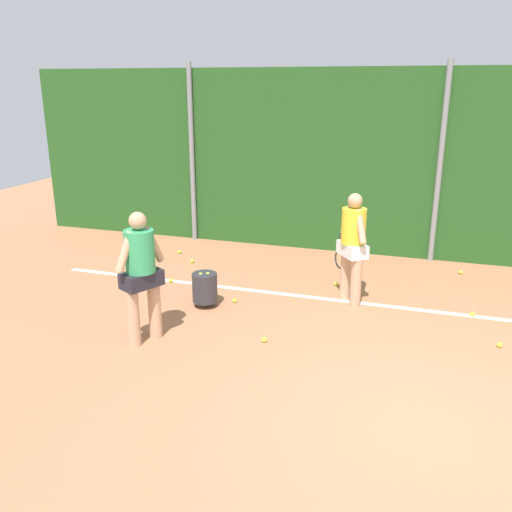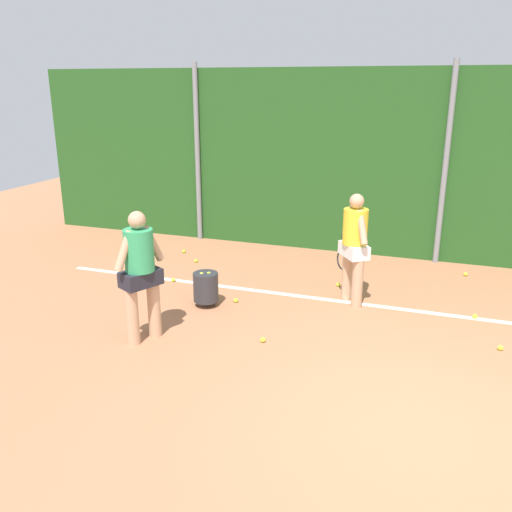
{
  "view_description": "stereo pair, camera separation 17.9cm",
  "coord_description": "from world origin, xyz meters",
  "views": [
    {
      "loc": [
        -0.18,
        -4.61,
        3.08
      ],
      "look_at": [
        -2.24,
        1.83,
        0.91
      ],
      "focal_mm": 37.89,
      "sensor_mm": 36.0,
      "label": 1
    },
    {
      "loc": [
        -0.01,
        -4.55,
        3.08
      ],
      "look_at": [
        -2.24,
        1.83,
        0.91
      ],
      "focal_mm": 37.89,
      "sensor_mm": 36.0,
      "label": 2
    }
  ],
  "objects": [
    {
      "name": "fence_post_center",
      "position": [
        0.0,
        5.24,
        1.73
      ],
      "size": [
        0.1,
        0.1,
        3.46
      ],
      "primitive_type": "cylinder",
      "color": "gray",
      "rests_on": "ground_plane"
    },
    {
      "name": "ball_hopper",
      "position": [
        -3.08,
        2.04,
        0.29
      ],
      "size": [
        0.36,
        0.36,
        0.51
      ],
      "color": "#2D2D33",
      "rests_on": "ground_plane"
    },
    {
      "name": "tennis_ball_13",
      "position": [
        -1.42,
        3.44,
        0.03
      ],
      "size": [
        0.07,
        0.07,
        0.07
      ],
      "primitive_type": "sphere",
      "color": "#CCDB33",
      "rests_on": "ground_plane"
    },
    {
      "name": "player_foreground_near",
      "position": [
        -3.36,
        0.8,
        0.93
      ],
      "size": [
        0.47,
        0.64,
        1.65
      ],
      "rotation": [
        0.0,
        0.0,
        4.26
      ],
      "color": "tan",
      "rests_on": "ground_plane"
    },
    {
      "name": "court_baseline_paint",
      "position": [
        0.0,
        2.83,
        0.0
      ],
      "size": [
        11.8,
        0.1,
        0.01
      ],
      "primitive_type": "cube",
      "color": "white",
      "rests_on": "ground_plane"
    },
    {
      "name": "tennis_ball_10",
      "position": [
        0.85,
        1.95,
        0.03
      ],
      "size": [
        0.07,
        0.07,
        0.07
      ],
      "primitive_type": "sphere",
      "color": "#CCDB33",
      "rests_on": "ground_plane"
    },
    {
      "name": "fence_post_left",
      "position": [
        -4.66,
        5.24,
        1.73
      ],
      "size": [
        0.1,
        0.1,
        3.46
      ],
      "primitive_type": "cylinder",
      "color": "gray",
      "rests_on": "ground_plane"
    },
    {
      "name": "player_midcourt",
      "position": [
        -1.12,
        2.86,
        0.91
      ],
      "size": [
        0.55,
        0.6,
        1.62
      ],
      "rotation": [
        0.0,
        0.0,
        2.2
      ],
      "color": "tan",
      "rests_on": "ground_plane"
    },
    {
      "name": "tennis_ball_8",
      "position": [
        -4.53,
        4.22,
        0.03
      ],
      "size": [
        0.07,
        0.07,
        0.07
      ],
      "primitive_type": "sphere",
      "color": "#CCDB33",
      "rests_on": "ground_plane"
    },
    {
      "name": "tennis_ball_7",
      "position": [
        0.59,
        2.84,
        0.03
      ],
      "size": [
        0.07,
        0.07,
        0.07
      ],
      "primitive_type": "sphere",
      "color": "#CCDB33",
      "rests_on": "ground_plane"
    },
    {
      "name": "ground_plane",
      "position": [
        0.0,
        1.59,
        0.0
      ],
      "size": [
        24.84,
        24.84,
        0.0
      ],
      "primitive_type": "plane",
      "color": "#B2704C"
    },
    {
      "name": "hedge_fence_backdrop",
      "position": [
        0.0,
        5.41,
        1.68
      ],
      "size": [
        16.14,
        0.25,
        3.35
      ],
      "primitive_type": "cube",
      "color": "#23511E",
      "rests_on": "ground_plane"
    },
    {
      "name": "tennis_ball_2",
      "position": [
        -4.07,
        3.78,
        0.03
      ],
      "size": [
        0.07,
        0.07,
        0.07
      ],
      "primitive_type": "sphere",
      "color": "#CCDB33",
      "rests_on": "ground_plane"
    },
    {
      "name": "tennis_ball_6",
      "position": [
        0.5,
        4.62,
        0.03
      ],
      "size": [
        0.07,
        0.07,
        0.07
      ],
      "primitive_type": "sphere",
      "color": "#CCDB33",
      "rests_on": "ground_plane"
    },
    {
      "name": "tennis_ball_4",
      "position": [
        -3.99,
        2.77,
        0.03
      ],
      "size": [
        0.07,
        0.07,
        0.07
      ],
      "primitive_type": "sphere",
      "color": "#CCDB33",
      "rests_on": "ground_plane"
    },
    {
      "name": "tennis_ball_12",
      "position": [
        -1.93,
        1.21,
        0.03
      ],
      "size": [
        0.07,
        0.07,
        0.07
      ],
      "primitive_type": "sphere",
      "color": "#CCDB33",
      "rests_on": "ground_plane"
    },
    {
      "name": "tennis_ball_9",
      "position": [
        -2.72,
        2.29,
        0.03
      ],
      "size": [
        0.07,
        0.07,
        0.07
      ],
      "primitive_type": "sphere",
      "color": "#CCDB33",
      "rests_on": "ground_plane"
    }
  ]
}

